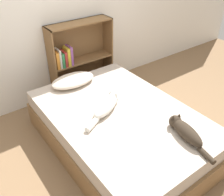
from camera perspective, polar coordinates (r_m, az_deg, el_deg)
ground_plane at (r=3.01m, az=1.76°, el=-10.50°), size 8.00×8.00×0.00m
wall_back at (r=3.49m, az=-13.19°, el=18.87°), size 8.00×0.06×2.50m
bed at (r=2.85m, az=1.84°, el=-7.11°), size 1.39×2.05×0.48m
pillow at (r=3.20m, az=-8.91°, el=4.05°), size 0.57×0.34×0.11m
cat_light at (r=2.69m, az=-1.33°, el=-1.76°), size 0.59×0.38×0.15m
cat_dark at (r=2.47m, az=16.32°, el=-7.18°), size 0.22×0.60×0.15m
bookshelf at (r=3.70m, az=-7.86°, el=8.98°), size 0.94×0.26×1.10m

